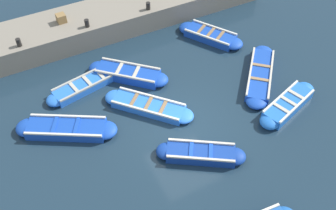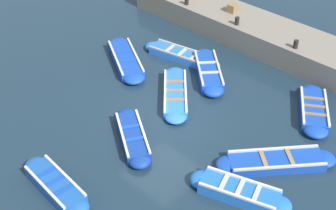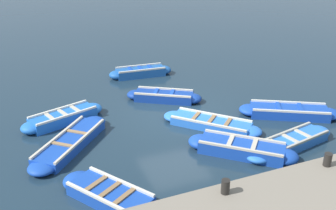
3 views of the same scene
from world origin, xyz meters
name	(u,v)px [view 2 (image 2 of 3)]	position (x,y,z in m)	size (l,w,h in m)	color
ground_plane	(163,124)	(0.00, 0.00, 0.00)	(120.00, 120.00, 0.00)	#1C303F
boat_bow_out	(175,94)	(-1.52, -0.78, 0.15)	(3.24, 3.09, 0.36)	blue
boat_outer_left	(126,60)	(-1.85, -3.98, 0.18)	(2.63, 3.72, 0.42)	#1947B7
boat_alongside	(133,137)	(1.38, -0.12, 0.18)	(2.31, 3.06, 0.42)	navy
boat_outer_right	(314,110)	(-4.25, 3.68, 0.18)	(3.17, 2.46, 0.41)	#1947B7
boat_far_corner	(55,186)	(4.56, -0.19, 0.20)	(0.98, 3.13, 0.46)	#1E59AD
boat_near_quay	(208,72)	(-3.55, -0.78, 0.20)	(2.96, 3.12, 0.46)	#1947B7
boat_inner_gap	(182,55)	(-3.78, -2.48, 0.16)	(1.45, 3.76, 0.38)	blue
boat_drifting	(276,162)	(-0.99, 4.14, 0.16)	(3.54, 3.25, 0.38)	#1947B7
boat_end_of_row	(239,192)	(0.91, 4.07, 0.20)	(1.72, 3.27, 0.45)	blue
quay_wall	(274,39)	(-7.16, 0.00, 0.53)	(2.41, 15.11, 1.06)	gray
bollard_north	(187,1)	(-6.31, -4.45, 1.23)	(0.20, 0.20, 0.35)	black
bollard_mid_north	(237,21)	(-6.31, -1.48, 1.23)	(0.20, 0.20, 0.35)	black
bollard_mid_south	(296,44)	(-6.31, 1.48, 1.23)	(0.20, 0.20, 0.35)	black
wooden_crate	(232,8)	(-7.16, -2.38, 1.25)	(0.39, 0.39, 0.39)	olive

